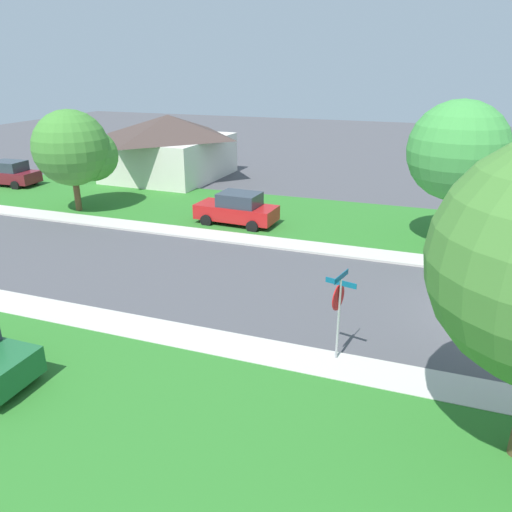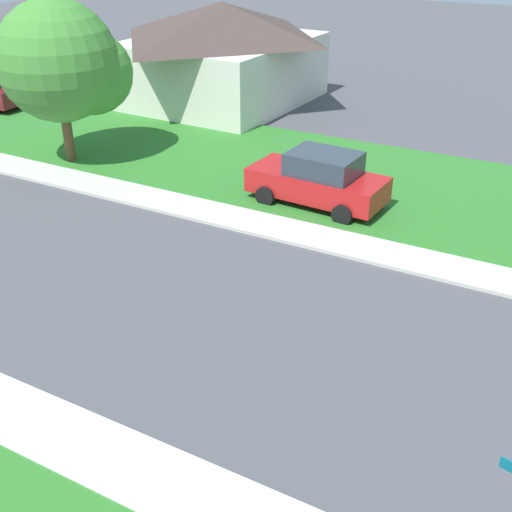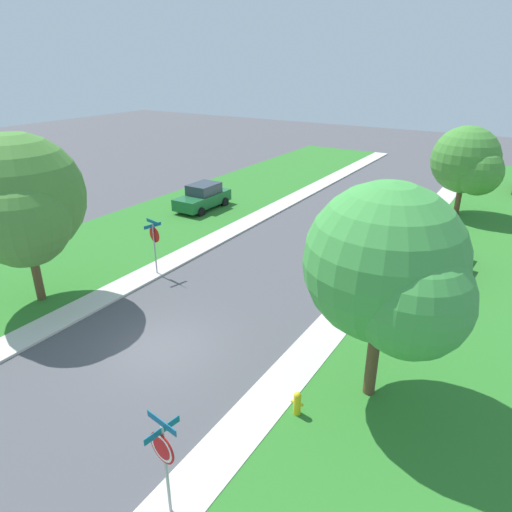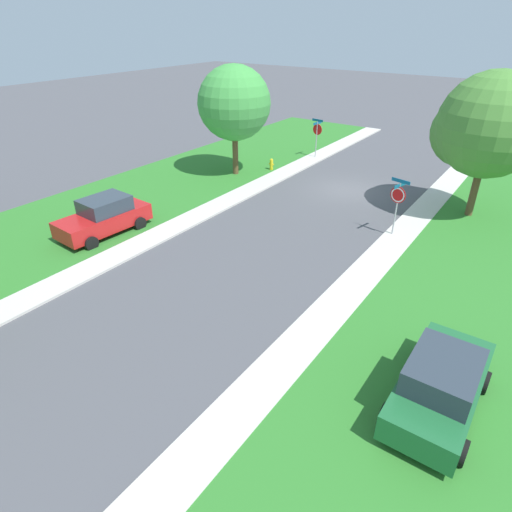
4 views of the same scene
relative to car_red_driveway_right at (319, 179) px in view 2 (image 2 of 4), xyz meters
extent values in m
cube|color=beige|center=(-2.21, -0.04, -0.82)|extent=(1.40, 56.00, 0.10)
cube|color=#2D7528|center=(2.49, -0.04, -0.83)|extent=(8.00, 56.00, 0.08)
cube|color=beige|center=(-11.61, -0.04, -0.82)|extent=(1.40, 56.00, 0.10)
cylinder|color=black|center=(3.88, 17.15, -0.55)|extent=(0.27, 0.65, 0.64)
cube|color=red|center=(0.00, 0.05, -0.17)|extent=(2.06, 4.40, 0.76)
cube|color=#2D3842|center=(-0.01, -0.15, 0.55)|extent=(1.73, 2.19, 0.68)
cylinder|color=black|center=(-0.81, 1.44, -0.55)|extent=(0.28, 0.65, 0.64)
cylinder|color=black|center=(0.98, 1.33, -0.55)|extent=(0.28, 0.65, 0.64)
cylinder|color=black|center=(-0.98, -1.22, -0.55)|extent=(0.28, 0.65, 0.64)
cylinder|color=black|center=(0.82, -1.33, -0.55)|extent=(0.28, 0.65, 0.64)
cylinder|color=brown|center=(-0.75, 9.66, 0.23)|extent=(0.36, 0.36, 2.21)
sphere|color=#428833|center=(-0.75, 9.66, 2.81)|extent=(4.21, 4.21, 4.21)
sphere|color=#428833|center=(0.20, 9.03, 2.28)|extent=(2.94, 2.94, 2.94)
cube|color=silver|center=(9.23, 9.08, 0.63)|extent=(8.66, 7.50, 3.00)
pyramid|color=#473833|center=(9.23, 9.08, 2.93)|extent=(9.28, 8.12, 1.60)
cube|color=#51331E|center=(9.36, 12.69, 0.18)|extent=(1.00, 0.10, 2.10)
camera|label=1|loc=(-23.92, -9.71, 7.32)|focal=35.32mm
camera|label=2|loc=(-17.45, -7.28, 7.45)|focal=45.14mm
camera|label=3|loc=(3.31, -22.00, 8.71)|focal=32.16mm
camera|label=4|loc=(-16.54, 11.16, 8.25)|focal=30.40mm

